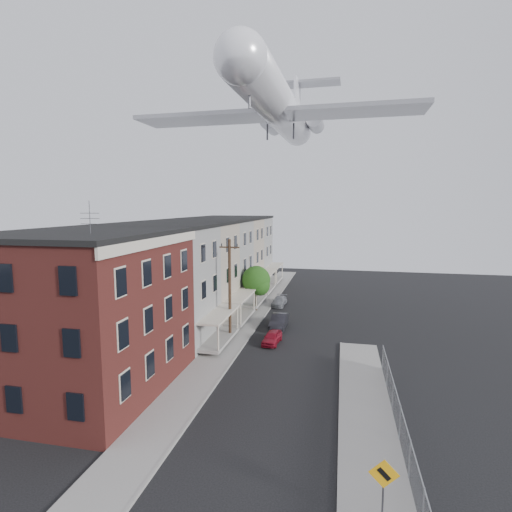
{
  "coord_description": "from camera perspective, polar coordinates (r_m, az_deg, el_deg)",
  "views": [
    {
      "loc": [
        3.89,
        -15.01,
        11.86
      ],
      "look_at": [
        -0.85,
        6.89,
        9.03
      ],
      "focal_mm": 28.0,
      "sensor_mm": 36.0,
      "label": 1
    }
  ],
  "objects": [
    {
      "name": "curb_left",
      "position": [
        41.52,
        0.67,
        -9.31
      ],
      "size": [
        0.15,
        62.0,
        0.14
      ],
      "primitive_type": "cube",
      "color": "gray",
      "rests_on": "ground"
    },
    {
      "name": "airplane",
      "position": [
        42.61,
        3.42,
        20.34
      ],
      "size": [
        27.29,
        31.15,
        9.06
      ],
      "color": "white",
      "rests_on": "ground"
    },
    {
      "name": "car_far",
      "position": [
        48.05,
        3.35,
        -6.46
      ],
      "size": [
        1.62,
        3.73,
        1.07
      ],
      "primitive_type": "imported",
      "rotation": [
        0.0,
        0.0,
        -0.04
      ],
      "color": "gray",
      "rests_on": "ground"
    },
    {
      "name": "warning_sign",
      "position": [
        17.26,
        17.76,
        -28.49
      ],
      "size": [
        1.1,
        0.11,
        2.8
      ],
      "color": "#515156",
      "rests_on": "ground"
    },
    {
      "name": "row_house_b",
      "position": [
        42.18,
        -10.05,
        -2.11
      ],
      "size": [
        11.98,
        7.0,
        10.3
      ],
      "color": "gray",
      "rests_on": "ground"
    },
    {
      "name": "sidewalk_left",
      "position": [
        41.82,
        -1.3,
        -9.2
      ],
      "size": [
        3.0,
        62.0,
        0.12
      ],
      "primitive_type": "cube",
      "color": "gray",
      "rests_on": "ground"
    },
    {
      "name": "sidewalk_right",
      "position": [
        24.15,
        15.62,
        -22.34
      ],
      "size": [
        3.0,
        26.0,
        0.12
      ],
      "primitive_type": "cube",
      "color": "gray",
      "rests_on": "ground"
    },
    {
      "name": "row_house_e",
      "position": [
        61.95,
        -2.7,
        0.94
      ],
      "size": [
        11.98,
        7.0,
        10.3
      ],
      "color": "slate",
      "rests_on": "ground"
    },
    {
      "name": "curb_right",
      "position": [
        24.09,
        11.9,
        -22.28
      ],
      "size": [
        0.15,
        26.0,
        0.14
      ],
      "primitive_type": "cube",
      "color": "gray",
      "rests_on": "ground"
    },
    {
      "name": "row_house_a",
      "position": [
        35.91,
        -14.28,
        -3.84
      ],
      "size": [
        11.98,
        7.0,
        10.3
      ],
      "color": "slate",
      "rests_on": "ground"
    },
    {
      "name": "car_mid",
      "position": [
        39.47,
        3.29,
        -9.29
      ],
      "size": [
        1.43,
        4.09,
        1.35
      ],
      "primitive_type": "imported",
      "rotation": [
        0.0,
        0.0,
        0.0
      ],
      "color": "black",
      "rests_on": "ground"
    },
    {
      "name": "row_house_c",
      "position": [
        48.66,
        -6.94,
        -0.82
      ],
      "size": [
        11.98,
        7.0,
        10.3
      ],
      "color": "slate",
      "rests_on": "ground"
    },
    {
      "name": "car_near",
      "position": [
        35.26,
        2.31,
        -11.54
      ],
      "size": [
        1.55,
        3.3,
        1.09
      ],
      "primitive_type": "imported",
      "rotation": [
        0.0,
        0.0,
        -0.08
      ],
      "color": "maroon",
      "rests_on": "ground"
    },
    {
      "name": "street_tree",
      "position": [
        44.7,
        0.15,
        -3.66
      ],
      "size": [
        3.22,
        3.2,
        5.2
      ],
      "color": "black",
      "rests_on": "ground"
    },
    {
      "name": "corner_building",
      "position": [
        27.95,
        -23.09,
        -7.26
      ],
      "size": [
        10.31,
        12.3,
        12.15
      ],
      "color": "#351311",
      "rests_on": "ground"
    },
    {
      "name": "utility_pole",
      "position": [
        35.09,
        -3.77,
        -4.65
      ],
      "size": [
        1.8,
        0.26,
        9.0
      ],
      "color": "black",
      "rests_on": "ground"
    },
    {
      "name": "ground",
      "position": [
        19.52,
        -2.14,
        -30.23
      ],
      "size": [
        120.0,
        120.0,
        0.0
      ],
      "primitive_type": "plane",
      "color": "black",
      "rests_on": "ground"
    },
    {
      "name": "row_house_d",
      "position": [
        55.26,
        -4.57,
        0.17
      ],
      "size": [
        11.98,
        7.0,
        10.3
      ],
      "color": "gray",
      "rests_on": "ground"
    },
    {
      "name": "chainlink_fence",
      "position": [
        22.98,
        19.87,
        -21.48
      ],
      "size": [
        0.06,
        18.06,
        1.9
      ],
      "color": "gray",
      "rests_on": "ground"
    }
  ]
}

